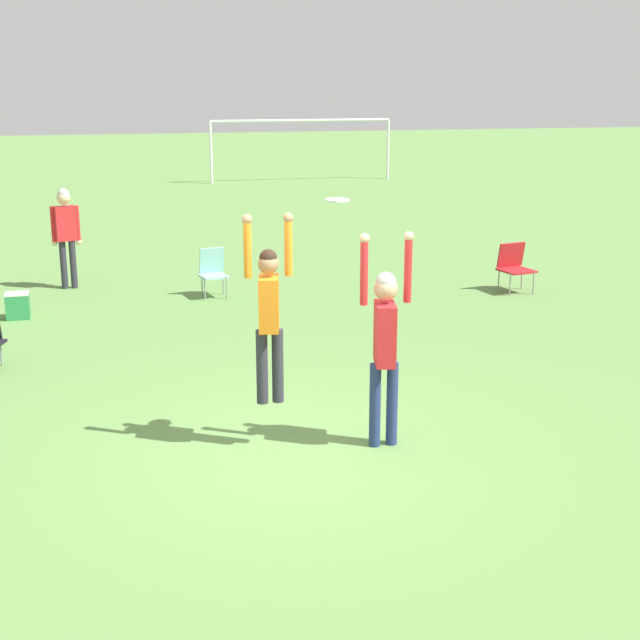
{
  "coord_description": "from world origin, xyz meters",
  "views": [
    {
      "loc": [
        -1.94,
        -8.38,
        3.73
      ],
      "look_at": [
        0.32,
        0.4,
        1.3
      ],
      "focal_mm": 50.0,
      "sensor_mm": 36.0,
      "label": 1
    }
  ],
  "objects": [
    {
      "name": "frisbee",
      "position": [
        0.42,
        0.11,
        2.6
      ],
      "size": [
        0.25,
        0.25,
        0.02
      ],
      "color": "white"
    },
    {
      "name": "camping_chair_0",
      "position": [
        5.48,
        6.21,
        0.5
      ],
      "size": [
        0.63,
        0.68,
        0.88
      ],
      "rotation": [
        0.0,
        0.0,
        3.32
      ],
      "color": "gray",
      "rests_on": "ground_plane"
    },
    {
      "name": "person_jumping",
      "position": [
        -0.26,
        0.23,
        1.53
      ],
      "size": [
        0.52,
        0.4,
        1.98
      ],
      "rotation": [
        0.0,
        0.0,
        1.35
      ],
      "color": "#2D2D38",
      "rests_on": "ground_plane"
    },
    {
      "name": "person_spectator_near",
      "position": [
        -2.43,
        8.49,
        1.13
      ],
      "size": [
        0.54,
        0.31,
        1.86
      ],
      "rotation": [
        0.0,
        0.0,
        0.32
      ],
      "color": "#2D2D38",
      "rests_on": "ground_plane"
    },
    {
      "name": "person_defending",
      "position": [
        0.9,
        -0.03,
        1.22
      ],
      "size": [
        0.57,
        0.45,
        2.28
      ],
      "rotation": [
        0.0,
        0.0,
        -1.79
      ],
      "color": "navy",
      "rests_on": "ground_plane"
    },
    {
      "name": "cooler_box",
      "position": [
        -3.21,
        6.43,
        0.21
      ],
      "size": [
        0.37,
        0.33,
        0.42
      ],
      "color": "#2D8C4C",
      "rests_on": "ground_plane"
    },
    {
      "name": "camping_chair_1",
      "position": [
        0.09,
        7.19,
        0.5
      ],
      "size": [
        0.54,
        0.58,
        0.87
      ],
      "rotation": [
        0.0,
        0.0,
        3.35
      ],
      "color": "gray",
      "rests_on": "ground_plane"
    },
    {
      "name": "ground_plane",
      "position": [
        0.0,
        0.0,
        0.0
      ],
      "size": [
        120.0,
        120.0,
        0.0
      ],
      "primitive_type": "plane",
      "color": "#608C47"
    },
    {
      "name": "soccer_goal",
      "position": [
        6.03,
        25.44,
        1.84
      ],
      "size": [
        7.1,
        0.1,
        2.35
      ],
      "color": "white",
      "rests_on": "ground_plane"
    }
  ]
}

